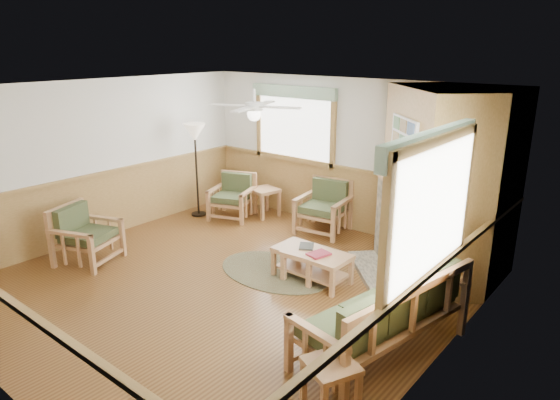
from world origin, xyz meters
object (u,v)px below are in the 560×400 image
Objects in this scene: end_table_chairs at (265,202)px; end_table_sofa at (330,386)px; armchair_back_right at (323,207)px; floor_lamp_right at (431,255)px; sofa at (382,313)px; footstool at (304,264)px; floor_lamp_left at (197,170)px; armchair_left at (87,235)px; coffee_table at (312,266)px; armchair_back_left at (232,197)px.

end_table_chairs reaches higher than end_table_sofa.
armchair_back_right is 3.15m from floor_lamp_right.
end_table_sofa is 2.19m from floor_lamp_right.
sofa is 1.96m from footstool.
floor_lamp_left is (-1.04, -0.80, 0.63)m from end_table_chairs.
armchair_left is 3.36m from footstool.
armchair_back_right is at bearing -51.77° from armchair_left.
armchair_left is 3.44m from end_table_chairs.
end_table_sofa is at bearing -42.69° from end_table_chairs.
sofa is at bearing -27.78° from footstool.
coffee_table is (0.97, -1.69, -0.24)m from armchair_back_right.
armchair_back_left is at bearing 156.86° from coffee_table.
sofa reaches higher than end_table_chairs.
end_table_sofa is 5.93m from floor_lamp_left.
coffee_table is 1.81m from floor_lamp_right.
armchair_back_right is 1.79× the size of footstool.
coffee_table is at bearing -109.58° from sofa.
floor_lamp_right reaches higher than sofa.
floor_lamp_left reaches higher than end_table_sofa.
sofa is 1.23× the size of floor_lamp_right.
armchair_left is at bearing -150.60° from coffee_table.
floor_lamp_left is (-3.29, 0.93, 0.69)m from footstool.
armchair_back_right reaches higher than armchair_back_left.
floor_lamp_right is (0.09, 1.00, 0.36)m from sofa.
floor_lamp_left is at bearing 165.69° from coffee_table.
coffee_table is (2.78, -1.21, -0.20)m from armchair_back_left.
end_table_chairs is 2.83m from footstool.
end_table_sofa is (4.06, -3.74, -0.03)m from end_table_chairs.
floor_lamp_right is at bearing -9.33° from floor_lamp_left.
armchair_back_left is (-4.39, 2.15, -0.05)m from sofa.
armchair_back_right is (1.81, 0.48, 0.04)m from armchair_back_left.
armchair_left reaches higher than coffee_table.
end_table_chairs reaches higher than footstool.
armchair_back_left is 0.65m from end_table_chairs.
coffee_table is at bearing 129.56° from end_table_sofa.
armchair_back_left is at bearing -130.97° from end_table_chairs.
sofa is 1.13× the size of floor_lamp_left.
floor_lamp_left reaches higher than armchair_left.
coffee_table is at bearing -178.11° from floor_lamp_right.
armchair_left is 4.75m from end_table_sofa.
armchair_back_left is 4.64m from floor_lamp_right.
floor_lamp_left reaches higher than coffee_table.
armchair_back_left is 1.69× the size of end_table_sofa.
armchair_left is 0.49× the size of floor_lamp_left.
armchair_back_left is 0.50× the size of floor_lamp_right.
end_table_chairs is at bearing 142.52° from footstool.
end_table_sofa is at bearing -90.00° from floor_lamp_right.
floor_lamp_left reaches higher than sofa.
armchair_back_left is at bearing -173.71° from armchair_back_right.
floor_lamp_right is at bearing -34.66° from armchair_back_left.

